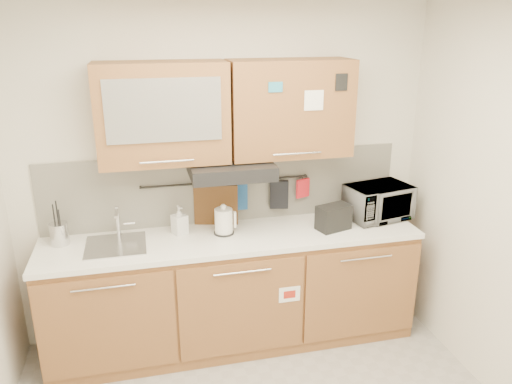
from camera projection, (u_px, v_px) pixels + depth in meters
wall_back at (225, 175)px, 3.89m from camera, size 3.20×0.00×3.20m
base_cabinet at (234, 295)px, 3.89m from camera, size 2.80×0.64×0.88m
countertop at (233, 238)px, 3.73m from camera, size 2.82×0.62×0.04m
backsplash at (226, 187)px, 3.91m from camera, size 2.80×0.02×0.56m
upper_cabinets at (227, 111)px, 3.55m from camera, size 1.82×0.37×0.70m
range_hood at (231, 169)px, 3.62m from camera, size 0.60×0.46×0.10m
sink at (116, 245)px, 3.55m from camera, size 0.42×0.40×0.26m
utensil_rail at (226, 182)px, 3.85m from camera, size 1.30×0.02×0.02m
utensil_crock at (59, 234)px, 3.55m from camera, size 0.16×0.16×0.32m
kettle at (224, 222)px, 3.73m from camera, size 0.17×0.15×0.24m
toaster at (333, 217)px, 3.81m from camera, size 0.28×0.22×0.19m
microwave at (378, 202)px, 4.01m from camera, size 0.55×0.43×0.27m
soap_bottle at (179, 220)px, 3.72m from camera, size 0.13×0.13×0.22m
cutting_board at (216, 211)px, 3.89m from camera, size 0.34×0.10×0.42m
oven_mitt at (239, 197)px, 3.90m from camera, size 0.13×0.04×0.21m
dark_pouch at (279, 195)px, 3.98m from camera, size 0.15×0.07×0.23m
pot_holder at (303, 188)px, 4.01m from camera, size 0.12×0.06×0.15m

